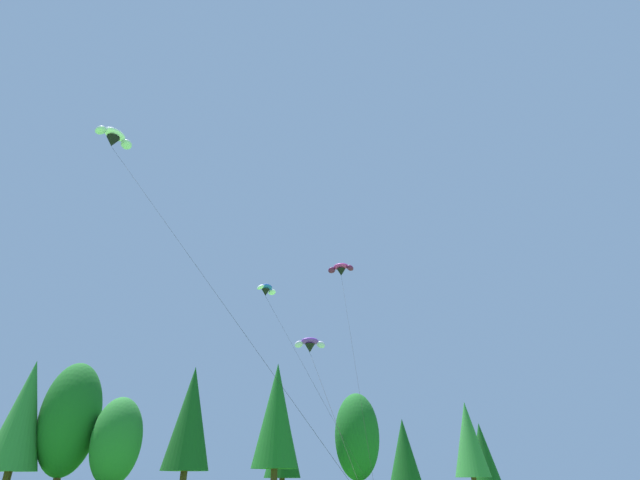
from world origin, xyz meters
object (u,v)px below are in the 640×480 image
(parafoil_kite_mid_magenta, at_px, (341,269))
(parafoil_kite_low_blue_white, at_px, (266,290))
(parafoil_kite_high_purple, at_px, (310,345))
(parafoil_kite_far_white, at_px, (114,138))

(parafoil_kite_mid_magenta, xyz_separation_m, parafoil_kite_low_blue_white, (-8.72, -3.00, -4.56))
(parafoil_kite_mid_magenta, relative_size, parafoil_kite_low_blue_white, 1.29)
(parafoil_kite_high_purple, relative_size, parafoil_kite_mid_magenta, 0.60)
(parafoil_kite_high_purple, bearing_deg, parafoil_kite_far_white, 176.48)
(parafoil_kite_high_purple, height_order, parafoil_kite_low_blue_white, parafoil_kite_low_blue_white)
(parafoil_kite_mid_magenta, bearing_deg, parafoil_kite_far_white, -155.68)
(parafoil_kite_mid_magenta, bearing_deg, parafoil_kite_low_blue_white, -160.99)
(parafoil_kite_far_white, relative_size, parafoil_kite_low_blue_white, 1.44)
(parafoil_kite_far_white, distance_m, parafoil_kite_low_blue_white, 17.34)
(parafoil_kite_high_purple, xyz_separation_m, parafoil_kite_low_blue_white, (-0.97, 8.20, 6.72))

